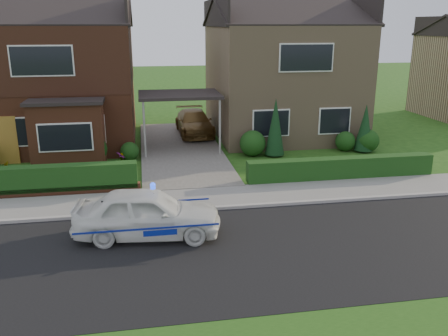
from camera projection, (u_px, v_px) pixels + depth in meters
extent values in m
plane|color=#1D4913|center=(216.00, 253.00, 12.67)|extent=(120.00, 120.00, 0.00)
cube|color=black|center=(216.00, 253.00, 12.67)|extent=(60.00, 6.00, 0.02)
cube|color=#9E9993|center=(201.00, 209.00, 15.52)|extent=(60.00, 0.16, 0.12)
cube|color=slate|center=(198.00, 198.00, 16.52)|extent=(60.00, 2.00, 0.10)
cube|color=#666059|center=(181.00, 149.00, 23.02)|extent=(3.80, 12.00, 0.12)
cube|color=brown|center=(60.00, 85.00, 24.07)|extent=(7.20, 8.00, 5.80)
cube|color=white|center=(11.00, 132.00, 20.46)|extent=(1.80, 0.08, 1.30)
cube|color=white|center=(87.00, 130.00, 20.98)|extent=(1.60, 0.08, 1.30)
cube|color=white|center=(42.00, 61.00, 19.84)|extent=(2.60, 0.08, 1.30)
cube|color=black|center=(57.00, 56.00, 23.65)|extent=(7.26, 8.06, 2.90)
cube|color=brown|center=(68.00, 135.00, 20.23)|extent=(3.00, 1.40, 2.70)
cube|color=black|center=(65.00, 102.00, 19.82)|extent=(3.20, 1.60, 0.14)
cube|color=#A28463|center=(280.00, 81.00, 25.97)|extent=(7.20, 8.00, 5.80)
cube|color=white|center=(271.00, 123.00, 22.36)|extent=(1.80, 0.08, 1.30)
cube|color=white|center=(334.00, 121.00, 22.88)|extent=(1.60, 0.08, 1.30)
cube|color=white|center=(306.00, 58.00, 21.74)|extent=(2.60, 0.08, 1.30)
cube|color=black|center=(179.00, 95.00, 22.25)|extent=(3.80, 3.00, 0.14)
cylinder|color=gray|center=(144.00, 130.00, 21.05)|extent=(0.10, 0.10, 2.70)
cylinder|color=gray|center=(220.00, 128.00, 21.60)|extent=(0.10, 0.10, 2.70)
cube|color=brown|center=(30.00, 193.00, 16.66)|extent=(7.70, 0.25, 0.36)
cube|color=#143811|center=(31.00, 196.00, 16.85)|extent=(7.50, 0.55, 0.90)
cube|color=#143811|center=(340.00, 180.00, 18.66)|extent=(7.50, 0.55, 0.80)
sphere|color=#143811|center=(92.00, 149.00, 20.59)|extent=(1.32, 1.32, 1.32)
sphere|color=#143811|center=(130.00, 151.00, 21.20)|extent=(0.84, 0.84, 0.84)
sphere|color=#143811|center=(253.00, 143.00, 21.88)|extent=(1.20, 1.20, 1.20)
sphere|color=#143811|center=(345.00, 141.00, 22.76)|extent=(0.96, 0.96, 0.96)
sphere|color=#143811|center=(368.00, 141.00, 22.62)|extent=(1.08, 1.08, 1.08)
cone|color=black|center=(275.00, 129.00, 21.65)|extent=(0.90, 0.90, 2.60)
cone|color=black|center=(365.00, 129.00, 22.43)|extent=(0.90, 0.90, 2.20)
imported|color=white|center=(147.00, 213.00, 13.48)|extent=(2.13, 4.31, 1.41)
sphere|color=#193FF2|center=(154.00, 187.00, 13.29)|extent=(0.17, 0.17, 0.17)
cube|color=navy|center=(148.00, 227.00, 12.71)|extent=(3.82, 0.01, 0.05)
cube|color=navy|center=(147.00, 205.00, 14.29)|extent=(3.82, 0.01, 0.05)
ellipsoid|color=black|center=(105.00, 208.00, 13.12)|extent=(0.22, 0.17, 0.21)
sphere|color=white|center=(105.00, 209.00, 13.06)|extent=(0.11, 0.11, 0.11)
sphere|color=black|center=(105.00, 204.00, 13.06)|extent=(0.13, 0.13, 0.13)
cone|color=black|center=(103.00, 201.00, 13.04)|extent=(0.04, 0.04, 0.05)
cone|color=black|center=(107.00, 201.00, 13.06)|extent=(0.04, 0.04, 0.05)
imported|color=brown|center=(194.00, 123.00, 25.73)|extent=(1.89, 4.42, 1.27)
imported|color=gray|center=(69.00, 180.00, 17.48)|extent=(0.44, 0.38, 0.71)
imported|color=gray|center=(4.00, 172.00, 18.27)|extent=(0.57, 0.57, 0.81)
imported|color=gray|center=(121.00, 163.00, 19.42)|extent=(0.53, 0.53, 0.86)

